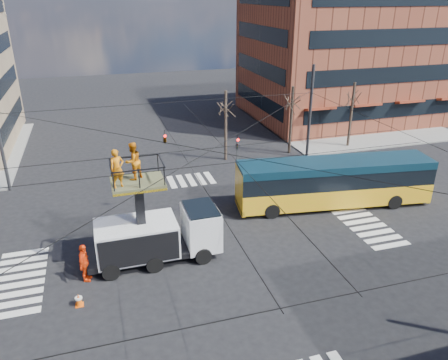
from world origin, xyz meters
The scene contains 13 objects.
ground centered at (0.00, 0.00, 0.00)m, with size 120.00×120.00×0.00m, color black.
sidewalk_ne centered at (21.00, 21.00, 0.06)m, with size 18.00×18.00×0.12m, color slate.
crosswalks centered at (0.00, 0.00, 0.01)m, with size 22.40×22.40×0.02m, color silver, non-canonical shape.
building_ne centered at (21.98, 23.98, 7.00)m, with size 20.06×16.06×14.00m.
overhead_network centered at (-0.07, 0.40, 4.29)m, with size 24.24×24.24×8.00m.
tree_a centered at (5.00, 13.50, 4.63)m, with size 2.00×2.00×6.00m.
tree_b centered at (11.00, 13.50, 4.63)m, with size 2.00×2.00×6.00m.
tree_c centered at (17.00, 13.50, 4.63)m, with size 2.00×2.00×6.00m.
utility_truck centered at (-2.96, -0.05, 2.13)m, with size 7.01×2.69×6.64m.
city_bus centered at (9.36, 3.03, 1.73)m, with size 13.23×4.31×3.20m.
traffic_cone centered at (-7.11, -2.86, 0.31)m, with size 0.36×0.36×0.63m, color #F3570A.
worker_ground centered at (-6.77, -0.94, 1.02)m, with size 1.20×0.50×2.04m, color #FF4310.
flagger centered at (5.30, 2.85, 0.87)m, with size 1.13×0.65×1.75m, color orange.
Camera 1 is at (-5.40, -20.39, 13.37)m, focal length 35.00 mm.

